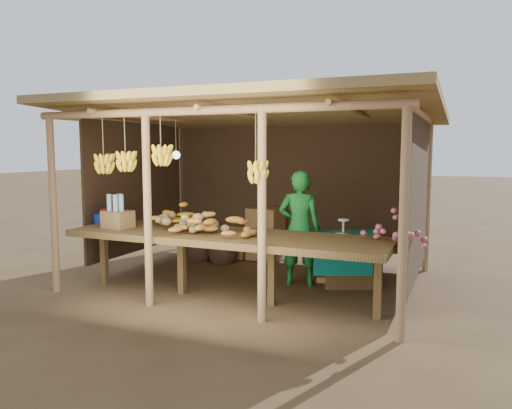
% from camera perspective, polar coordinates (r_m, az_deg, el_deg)
% --- Properties ---
extents(ground, '(60.00, 60.00, 0.00)m').
position_cam_1_polar(ground, '(6.94, -0.00, -8.64)').
color(ground, brown).
rests_on(ground, ground).
extents(stall_structure, '(4.70, 3.50, 2.43)m').
position_cam_1_polar(stall_structure, '(6.70, -0.50, 7.37)').
color(stall_structure, '#A57D55').
rests_on(stall_structure, ground).
extents(counter, '(3.90, 1.05, 0.80)m').
position_cam_1_polar(counter, '(5.94, -3.58, -3.92)').
color(counter, brown).
rests_on(counter, ground).
extents(potato_heap, '(1.13, 0.78, 0.37)m').
position_cam_1_polar(potato_heap, '(6.17, -7.99, -1.27)').
color(potato_heap, olive).
rests_on(potato_heap, counter).
extents(sweet_potato_heap, '(0.99, 0.64, 0.36)m').
position_cam_1_polar(sweet_potato_heap, '(5.87, -4.61, -1.67)').
color(sweet_potato_heap, '#B3702E').
rests_on(sweet_potato_heap, counter).
extents(onion_heap, '(0.75, 0.48, 0.35)m').
position_cam_1_polar(onion_heap, '(5.41, 15.10, -2.58)').
color(onion_heap, '#B55869').
rests_on(onion_heap, counter).
extents(banana_pile, '(0.74, 0.54, 0.35)m').
position_cam_1_polar(banana_pile, '(6.64, -8.86, -0.83)').
color(banana_pile, yellow).
rests_on(banana_pile, counter).
extents(tomato_basin, '(0.37, 0.37, 0.19)m').
position_cam_1_polar(tomato_basin, '(7.12, -16.67, -1.33)').
color(tomato_basin, navy).
rests_on(tomato_basin, counter).
extents(bottle_box, '(0.38, 0.31, 0.43)m').
position_cam_1_polar(bottle_box, '(6.56, -15.53, -1.15)').
color(bottle_box, olive).
rests_on(bottle_box, counter).
extents(vendor, '(0.62, 0.48, 1.52)m').
position_cam_1_polar(vendor, '(6.61, 4.99, -2.68)').
color(vendor, '#1B7A2E').
rests_on(vendor, ground).
extents(tarp_crate, '(0.94, 0.89, 0.90)m').
position_cam_1_polar(tarp_crate, '(6.77, 10.52, -5.92)').
color(tarp_crate, brown).
rests_on(tarp_crate, ground).
extents(carton_stack, '(1.13, 0.46, 0.83)m').
position_cam_1_polar(carton_stack, '(8.15, -0.15, -3.75)').
color(carton_stack, olive).
rests_on(carton_stack, ground).
extents(burlap_sacks, '(0.91, 0.48, 0.65)m').
position_cam_1_polar(burlap_sacks, '(8.01, -5.22, -4.58)').
color(burlap_sacks, '#412E1E').
rests_on(burlap_sacks, ground).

